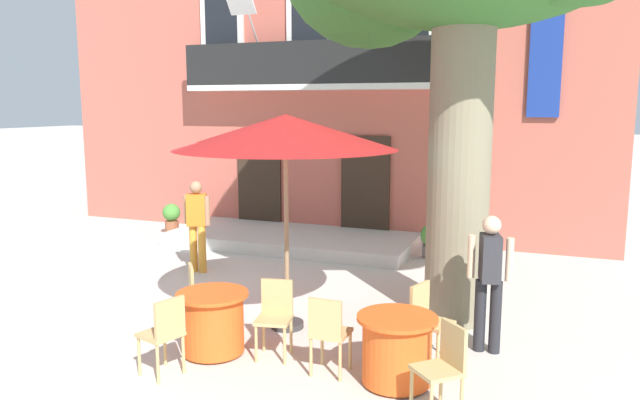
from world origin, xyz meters
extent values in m
plane|color=beige|center=(0.00, 0.00, 0.00)|extent=(120.00, 120.00, 0.00)
cube|color=#BC5B4C|center=(-0.82, 7.00, 3.75)|extent=(13.00, 4.00, 7.50)
cube|color=#332319|center=(-2.12, 4.97, 1.15)|extent=(1.10, 0.08, 2.30)
cube|color=#332319|center=(0.48, 4.97, 1.15)|extent=(1.10, 0.08, 2.30)
cube|color=silver|center=(-3.02, 4.96, 4.65)|extent=(1.10, 0.08, 1.90)
cube|color=black|center=(-3.02, 4.93, 4.65)|extent=(0.84, 0.04, 1.60)
cube|color=silver|center=(-0.82, 4.96, 4.65)|extent=(1.10, 0.08, 1.90)
cube|color=black|center=(-0.82, 4.93, 4.65)|extent=(0.84, 0.04, 1.60)
cube|color=silver|center=(1.38, 4.96, 4.65)|extent=(1.10, 0.08, 1.90)
cube|color=black|center=(1.38, 4.93, 4.65)|extent=(0.84, 0.04, 1.60)
cube|color=silver|center=(-0.82, 4.67, 3.34)|extent=(5.60, 0.65, 0.12)
cube|color=black|center=(-0.82, 4.38, 3.85)|extent=(5.60, 0.06, 0.90)
cylinder|color=#B2B2B7|center=(-2.02, 4.50, 4.75)|extent=(0.04, 0.95, 1.33)
cube|color=white|center=(-2.02, 4.05, 5.05)|extent=(0.60, 0.29, 0.38)
cylinder|color=#B2B2B7|center=(0.38, 4.50, 4.75)|extent=(0.04, 0.95, 1.33)
cylinder|color=slate|center=(-3.12, 4.70, 3.52)|extent=(0.32, 0.32, 0.23)
ellipsoid|color=#4C8E38|center=(-3.12, 4.70, 3.87)|extent=(0.42, 0.42, 0.49)
cylinder|color=#995638|center=(-0.82, 4.70, 3.53)|extent=(0.24, 0.24, 0.27)
ellipsoid|color=#38843D|center=(-0.82, 4.70, 3.85)|extent=(0.32, 0.32, 0.37)
cylinder|color=#995638|center=(1.48, 4.70, 3.53)|extent=(0.36, 0.36, 0.27)
ellipsoid|color=#4C8E38|center=(1.48, 4.70, 3.89)|extent=(0.47, 0.47, 0.46)
cube|color=navy|center=(4.06, 4.94, 4.12)|extent=(0.60, 0.06, 2.80)
cube|color=silver|center=(-0.82, 3.89, 0.12)|extent=(5.21, 2.21, 0.25)
cylinder|color=#7F755B|center=(3.14, 0.57, 2.03)|extent=(0.83, 0.83, 4.06)
cylinder|color=#EA561E|center=(2.88, -1.65, 0.37)|extent=(0.74, 0.74, 0.68)
cylinder|color=#EA561E|center=(2.88, -1.65, 0.74)|extent=(0.86, 0.86, 0.04)
cylinder|color=#2D2823|center=(2.88, -1.65, 0.01)|extent=(0.44, 0.44, 0.03)
cylinder|color=tan|center=(3.16, -2.18, 0.23)|extent=(0.04, 0.04, 0.45)
cylinder|color=tan|center=(3.64, -2.19, 0.23)|extent=(0.04, 0.04, 0.45)
cylinder|color=tan|center=(3.41, -1.95, 0.23)|extent=(0.04, 0.04, 0.45)
cube|color=tan|center=(3.40, -2.19, 0.47)|extent=(0.57, 0.57, 0.04)
cube|color=tan|center=(3.53, -2.06, 0.70)|extent=(0.30, 0.30, 0.42)
cylinder|color=tan|center=(3.34, -0.84, 0.23)|extent=(0.04, 0.04, 0.45)
cylinder|color=tan|center=(3.23, -1.16, 0.23)|extent=(0.04, 0.04, 0.45)
cylinder|color=tan|center=(3.02, -0.73, 0.23)|extent=(0.04, 0.04, 0.45)
cylinder|color=tan|center=(2.91, -1.05, 0.23)|extent=(0.04, 0.04, 0.45)
cube|color=tan|center=(3.12, -0.94, 0.47)|extent=(0.51, 0.51, 0.04)
cube|color=tan|center=(2.95, -0.88, 0.70)|extent=(0.16, 0.37, 0.42)
cylinder|color=tan|center=(1.96, -1.48, 0.23)|extent=(0.04, 0.04, 0.45)
cylinder|color=tan|center=(2.30, -1.48, 0.23)|extent=(0.04, 0.04, 0.45)
cylinder|color=tan|center=(1.96, -1.82, 0.23)|extent=(0.04, 0.04, 0.45)
cylinder|color=tan|center=(2.30, -1.82, 0.23)|extent=(0.04, 0.04, 0.45)
cube|color=tan|center=(2.13, -1.65, 0.47)|extent=(0.40, 0.40, 0.04)
cube|color=tan|center=(2.13, -1.83, 0.70)|extent=(0.38, 0.04, 0.42)
cylinder|color=#EA561E|center=(0.62, -1.66, 0.37)|extent=(0.74, 0.74, 0.68)
cylinder|color=#EA561E|center=(0.62, -1.66, 0.74)|extent=(0.86, 0.86, 0.04)
cylinder|color=#2D2823|center=(0.62, -1.66, 0.01)|extent=(0.44, 0.44, 0.03)
cylinder|color=tan|center=(1.56, -1.64, 0.23)|extent=(0.04, 0.04, 0.45)
cylinder|color=tan|center=(1.23, -1.71, 0.23)|extent=(0.04, 0.04, 0.45)
cylinder|color=tan|center=(1.49, -1.31, 0.23)|extent=(0.04, 0.04, 0.45)
cylinder|color=tan|center=(1.16, -1.38, 0.23)|extent=(0.04, 0.04, 0.45)
cube|color=tan|center=(1.36, -1.51, 0.47)|extent=(0.47, 0.47, 0.04)
cube|color=tan|center=(1.32, -1.33, 0.70)|extent=(0.38, 0.12, 0.42)
cylinder|color=tan|center=(0.19, -0.83, 0.23)|extent=(0.04, 0.04, 0.45)
cylinder|color=tan|center=(0.40, -1.10, 0.23)|extent=(0.04, 0.04, 0.45)
cylinder|color=tan|center=(-0.08, -1.04, 0.23)|extent=(0.04, 0.04, 0.45)
cylinder|color=tan|center=(0.13, -1.31, 0.23)|extent=(0.04, 0.04, 0.45)
cube|color=tan|center=(0.16, -1.07, 0.47)|extent=(0.56, 0.56, 0.04)
cube|color=tan|center=(0.02, -1.18, 0.70)|extent=(0.27, 0.32, 0.42)
cylinder|color=tan|center=(0.18, -2.48, 0.23)|extent=(0.04, 0.04, 0.45)
cylinder|color=tan|center=(0.28, -2.16, 0.23)|extent=(0.04, 0.04, 0.45)
cylinder|color=tan|center=(0.50, -2.59, 0.23)|extent=(0.04, 0.04, 0.45)
cylinder|color=tan|center=(0.61, -2.27, 0.23)|extent=(0.04, 0.04, 0.45)
cube|color=tan|center=(0.39, -2.37, 0.47)|extent=(0.50, 0.50, 0.04)
cube|color=tan|center=(0.56, -2.43, 0.70)|extent=(0.16, 0.37, 0.42)
cylinder|color=#997A56|center=(1.10, -0.55, 1.27)|extent=(0.06, 0.06, 2.55)
cylinder|color=#333333|center=(1.10, -0.55, 0.04)|extent=(0.44, 0.44, 0.08)
cone|color=#B21E1E|center=(1.10, -0.55, 2.62)|extent=(2.90, 2.90, 0.45)
cylinder|color=#995638|center=(-3.77, 3.78, 0.17)|extent=(0.31, 0.31, 0.33)
ellipsoid|color=#4C8E38|center=(-3.77, 3.78, 0.53)|extent=(0.40, 0.40, 0.40)
cylinder|color=slate|center=(2.14, 3.87, 0.12)|extent=(0.27, 0.27, 0.24)
ellipsoid|color=#4C8E38|center=(2.14, 3.87, 0.45)|extent=(0.35, 0.35, 0.42)
cylinder|color=#232328|center=(3.59, -0.40, 0.44)|extent=(0.14, 0.14, 0.89)
cylinder|color=#232328|center=(3.77, -0.40, 0.44)|extent=(0.14, 0.14, 0.89)
cube|color=#2D2D33|center=(3.68, -0.40, 1.17)|extent=(0.30, 0.39, 0.56)
sphere|color=beige|center=(3.68, -0.40, 1.57)|extent=(0.22, 0.22, 0.22)
cylinder|color=beige|center=(3.46, -0.40, 1.17)|extent=(0.09, 0.09, 0.52)
cylinder|color=beige|center=(3.90, -0.40, 1.17)|extent=(0.09, 0.09, 0.52)
cylinder|color=gold|center=(-1.62, 1.37, 0.43)|extent=(0.14, 0.14, 0.85)
cylinder|color=gold|center=(-1.44, 1.37, 0.43)|extent=(0.14, 0.14, 0.85)
cube|color=orange|center=(-1.53, 1.37, 1.13)|extent=(0.40, 0.34, 0.56)
sphere|color=#9E7051|center=(-1.53, 1.37, 1.53)|extent=(0.22, 0.22, 0.22)
cylinder|color=#9E7051|center=(-1.75, 1.37, 1.13)|extent=(0.09, 0.09, 0.52)
cylinder|color=#9E7051|center=(-1.31, 1.37, 1.13)|extent=(0.09, 0.09, 0.52)
camera|label=1|loc=(4.34, -7.64, 2.97)|focal=33.92mm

